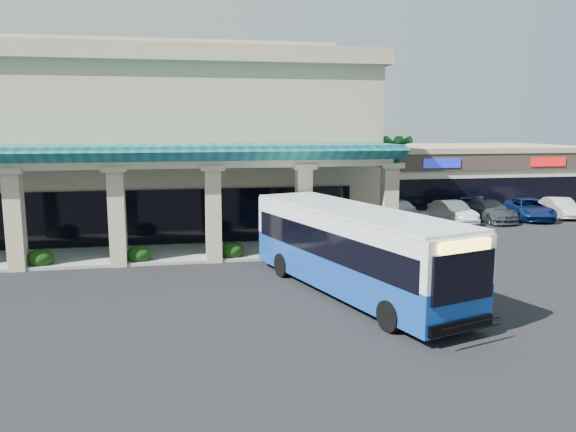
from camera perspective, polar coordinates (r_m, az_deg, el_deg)
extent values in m
plane|color=black|center=(23.32, 0.68, -7.31)|extent=(110.00, 110.00, 0.00)
imported|color=#4F5468|center=(24.93, 12.87, -4.25)|extent=(0.64, 0.79, 1.86)
imported|color=#ABAAB0|center=(39.19, 11.15, 0.53)|extent=(3.29, 5.35, 1.70)
imported|color=white|center=(40.33, 16.37, 0.41)|extent=(1.83, 4.59, 1.48)
imported|color=#383E45|center=(41.74, 19.74, 0.52)|extent=(2.18, 5.09, 1.46)
imported|color=navy|center=(43.66, 23.33, 0.67)|extent=(3.75, 5.74, 1.47)
imported|color=silver|center=(45.49, 25.91, 0.78)|extent=(2.38, 4.54, 1.42)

